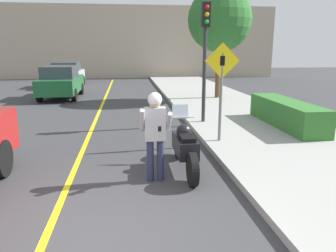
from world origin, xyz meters
The scene contains 12 objects.
ground_plane centered at (0.00, 0.00, 0.00)m, with size 80.00×80.00×0.00m, color #38383A.
sidewalk_curb centered at (4.80, 4.00, 0.07)m, with size 4.40×44.00×0.14m.
road_center_line centered at (-0.60, 6.00, 0.00)m, with size 0.12×36.00×0.01m.
building_backdrop centered at (0.00, 26.00, 3.12)m, with size 28.00×1.20×6.24m.
motorcycle centered at (1.76, 2.44, 0.51)m, with size 0.62×2.33×1.31m.
person_biker centered at (1.09, 1.93, 1.08)m, with size 0.59×0.48×1.75m.
crossing_sign centered at (3.00, 4.13, 1.68)m, with size 0.91×0.08×2.56m.
traffic_light centered at (3.11, 6.50, 2.80)m, with size 0.26×0.30×3.83m.
hedge_row centered at (5.60, 5.60, 0.54)m, with size 0.90×3.79×0.79m.
street_tree centered at (5.12, 12.01, 3.92)m, with size 3.10×3.10×5.33m.
parked_car_green centered at (-2.87, 13.75, 0.86)m, with size 1.88×4.20×1.68m.
parked_car_silver centered at (-3.45, 19.20, 0.86)m, with size 1.88×4.20×1.68m.
Camera 1 is at (0.58, -4.11, 2.53)m, focal length 35.00 mm.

